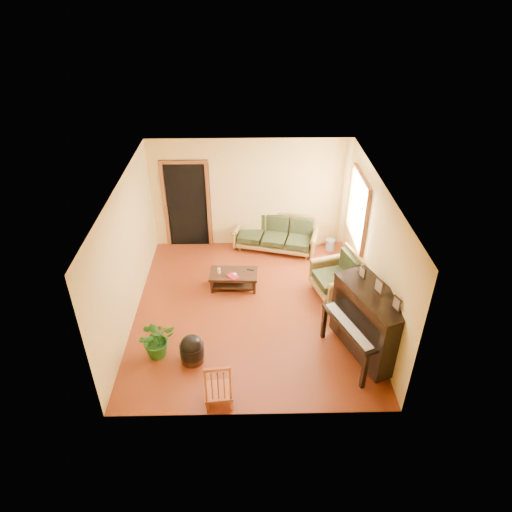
{
  "coord_description": "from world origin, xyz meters",
  "views": [
    {
      "loc": [
        -0.05,
        -6.99,
        5.75
      ],
      "look_at": [
        0.09,
        0.2,
        1.1
      ],
      "focal_mm": 32.0,
      "sensor_mm": 36.0,
      "label": 1
    }
  ],
  "objects_px": {
    "sofa": "(275,234)",
    "potted_plant": "(157,339)",
    "red_chair": "(218,381)",
    "ceramic_crock": "(330,245)",
    "armchair": "(335,275)",
    "piano": "(370,324)",
    "coffee_table": "(234,280)",
    "footstool": "(192,352)"
  },
  "relations": [
    {
      "from": "coffee_table",
      "to": "ceramic_crock",
      "type": "distance_m",
      "value": 2.67
    },
    {
      "from": "coffee_table",
      "to": "red_chair",
      "type": "xyz_separation_m",
      "value": [
        -0.17,
        -2.96,
        0.27
      ]
    },
    {
      "from": "footstool",
      "to": "red_chair",
      "type": "relative_size",
      "value": 0.46
    },
    {
      "from": "sofa",
      "to": "red_chair",
      "type": "relative_size",
      "value": 2.1
    },
    {
      "from": "sofa",
      "to": "piano",
      "type": "bearing_deg",
      "value": -52.85
    },
    {
      "from": "armchair",
      "to": "red_chair",
      "type": "height_order",
      "value": "armchair"
    },
    {
      "from": "sofa",
      "to": "potted_plant",
      "type": "height_order",
      "value": "sofa"
    },
    {
      "from": "sofa",
      "to": "piano",
      "type": "xyz_separation_m",
      "value": [
        1.38,
        -3.44,
        0.25
      ]
    },
    {
      "from": "coffee_table",
      "to": "armchair",
      "type": "height_order",
      "value": "armchair"
    },
    {
      "from": "sofa",
      "to": "potted_plant",
      "type": "relative_size",
      "value": 2.69
    },
    {
      "from": "coffee_table",
      "to": "red_chair",
      "type": "distance_m",
      "value": 2.98
    },
    {
      "from": "ceramic_crock",
      "to": "potted_plant",
      "type": "distance_m",
      "value": 4.87
    },
    {
      "from": "coffee_table",
      "to": "piano",
      "type": "relative_size",
      "value": 0.66
    },
    {
      "from": "piano",
      "to": "sofa",
      "type": "bearing_deg",
      "value": 90.5
    },
    {
      "from": "sofa",
      "to": "potted_plant",
      "type": "distance_m",
      "value": 4.06
    },
    {
      "from": "piano",
      "to": "potted_plant",
      "type": "bearing_deg",
      "value": 158.0
    },
    {
      "from": "red_chair",
      "to": "ceramic_crock",
      "type": "bearing_deg",
      "value": 55.33
    },
    {
      "from": "coffee_table",
      "to": "potted_plant",
      "type": "distance_m",
      "value": 2.31
    },
    {
      "from": "coffee_table",
      "to": "armchair",
      "type": "relative_size",
      "value": 1.04
    },
    {
      "from": "piano",
      "to": "ceramic_crock",
      "type": "distance_m",
      "value": 3.45
    },
    {
      "from": "armchair",
      "to": "red_chair",
      "type": "bearing_deg",
      "value": -145.75
    },
    {
      "from": "piano",
      "to": "red_chair",
      "type": "distance_m",
      "value": 2.7
    },
    {
      "from": "armchair",
      "to": "footstool",
      "type": "xyz_separation_m",
      "value": [
        -2.71,
        -1.82,
        -0.27
      ]
    },
    {
      "from": "piano",
      "to": "red_chair",
      "type": "height_order",
      "value": "piano"
    },
    {
      "from": "sofa",
      "to": "coffee_table",
      "type": "bearing_deg",
      "value": -107.23
    },
    {
      "from": "footstool",
      "to": "ceramic_crock",
      "type": "relative_size",
      "value": 1.57
    },
    {
      "from": "potted_plant",
      "to": "sofa",
      "type": "bearing_deg",
      "value": 57.08
    },
    {
      "from": "armchair",
      "to": "piano",
      "type": "relative_size",
      "value": 0.64
    },
    {
      "from": "coffee_table",
      "to": "ceramic_crock",
      "type": "height_order",
      "value": "coffee_table"
    },
    {
      "from": "armchair",
      "to": "piano",
      "type": "height_order",
      "value": "piano"
    },
    {
      "from": "piano",
      "to": "coffee_table",
      "type": "bearing_deg",
      "value": 118.47
    },
    {
      "from": "footstool",
      "to": "red_chair",
      "type": "bearing_deg",
      "value": -60.91
    },
    {
      "from": "sofa",
      "to": "ceramic_crock",
      "type": "height_order",
      "value": "sofa"
    },
    {
      "from": "footstool",
      "to": "ceramic_crock",
      "type": "xyz_separation_m",
      "value": [
        2.91,
        3.53,
        -0.07
      ]
    },
    {
      "from": "armchair",
      "to": "ceramic_crock",
      "type": "relative_size",
      "value": 3.57
    },
    {
      "from": "coffee_table",
      "to": "potted_plant",
      "type": "height_order",
      "value": "potted_plant"
    },
    {
      "from": "potted_plant",
      "to": "coffee_table",
      "type": "bearing_deg",
      "value": 56.74
    },
    {
      "from": "piano",
      "to": "potted_plant",
      "type": "xyz_separation_m",
      "value": [
        -3.59,
        0.04,
        -0.3
      ]
    },
    {
      "from": "coffee_table",
      "to": "footstool",
      "type": "bearing_deg",
      "value": -107.6
    },
    {
      "from": "armchair",
      "to": "red_chair",
      "type": "distance_m",
      "value": 3.49
    },
    {
      "from": "coffee_table",
      "to": "armchair",
      "type": "bearing_deg",
      "value": -7.41
    },
    {
      "from": "armchair",
      "to": "red_chair",
      "type": "relative_size",
      "value": 1.04
    }
  ]
}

